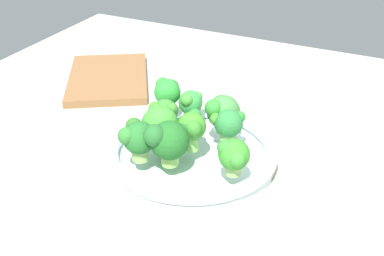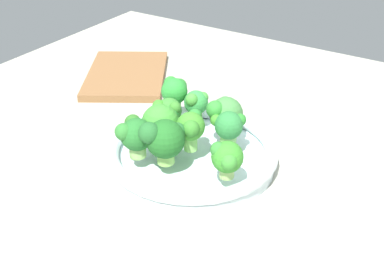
# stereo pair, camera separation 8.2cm
# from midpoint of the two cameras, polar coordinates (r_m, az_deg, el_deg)

# --- Properties ---
(ground_plane) EXTENTS (1.30, 1.30, 0.03)m
(ground_plane) POSITION_cam_midpoint_polar(r_m,az_deg,el_deg) (0.83, 3.55, -6.41)
(ground_plane) COLOR #ABAB99
(bowl) EXTENTS (0.29, 0.29, 0.04)m
(bowl) POSITION_cam_midpoint_polar(r_m,az_deg,el_deg) (0.85, 2.78, -2.96)
(bowl) COLOR white
(bowl) RESTS_ON ground_plane
(broccoli_floret_0) EXTENTS (0.05, 0.04, 0.06)m
(broccoli_floret_0) POSITION_cam_midpoint_polar(r_m,az_deg,el_deg) (0.89, 3.09, 2.76)
(broccoli_floret_0) COLOR #82B551
(broccoli_floret_0) RESTS_ON bowl
(broccoli_floret_1) EXTENTS (0.07, 0.06, 0.07)m
(broccoli_floret_1) POSITION_cam_midpoint_polar(r_m,az_deg,el_deg) (0.85, 6.34, 1.65)
(broccoli_floret_1) COLOR #9ACE65
(broccoli_floret_1) RESTS_ON bowl
(broccoli_floret_2) EXTENTS (0.05, 0.05, 0.06)m
(broccoli_floret_2) POSITION_cam_midpoint_polar(r_m,az_deg,el_deg) (0.82, 7.01, 0.07)
(broccoli_floret_2) COLOR #86C464
(broccoli_floret_2) RESTS_ON bowl
(broccoli_floret_3) EXTENTS (0.07, 0.06, 0.08)m
(broccoli_floret_3) POSITION_cam_midpoint_polar(r_m,az_deg,el_deg) (0.77, -0.10, -1.30)
(broccoli_floret_3) COLOR #8ECA5A
(broccoli_floret_3) RESTS_ON bowl
(broccoli_floret_4) EXTENTS (0.05, 0.05, 0.07)m
(broccoli_floret_4) POSITION_cam_midpoint_polar(r_m,az_deg,el_deg) (0.80, 2.83, 0.01)
(broccoli_floret_4) COLOR #7CBD58
(broccoli_floret_4) RESTS_ON bowl
(broccoli_floret_5) EXTENTS (0.05, 0.05, 0.05)m
(broccoli_floret_5) POSITION_cam_midpoint_polar(r_m,az_deg,el_deg) (0.87, 0.10, 1.86)
(broccoli_floret_5) COLOR #98D573
(broccoli_floret_5) RESTS_ON bowl
(broccoli_floret_6) EXTENTS (0.05, 0.05, 0.07)m
(broccoli_floret_6) POSITION_cam_midpoint_polar(r_m,az_deg,el_deg) (0.91, 0.58, 4.16)
(broccoli_floret_6) COLOR #91BD63
(broccoli_floret_6) RESTS_ON bowl
(broccoli_floret_7) EXTENTS (0.06, 0.05, 0.07)m
(broccoli_floret_7) POSITION_cam_midpoint_polar(r_m,az_deg,el_deg) (0.79, -3.44, -0.80)
(broccoli_floret_7) COLOR #9ACC6B
(broccoli_floret_7) RESTS_ON bowl
(broccoli_floret_8) EXTENTS (0.06, 0.06, 0.07)m
(broccoli_floret_8) POSITION_cam_midpoint_polar(r_m,az_deg,el_deg) (0.82, -0.77, 0.59)
(broccoli_floret_8) COLOR #83C05E
(broccoli_floret_8) RESTS_ON bowl
(broccoli_floret_9) EXTENTS (0.05, 0.05, 0.06)m
(broccoli_floret_9) POSITION_cam_midpoint_polar(r_m,az_deg,el_deg) (0.74, 7.06, -3.42)
(broccoli_floret_9) COLOR #A3CB6F
(broccoli_floret_9) RESTS_ON bowl
(cutting_board) EXTENTS (0.30, 0.27, 0.02)m
(cutting_board) POSITION_cam_midpoint_polar(r_m,az_deg,el_deg) (1.16, -5.34, 5.89)
(cutting_board) COLOR brown
(cutting_board) RESTS_ON ground_plane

